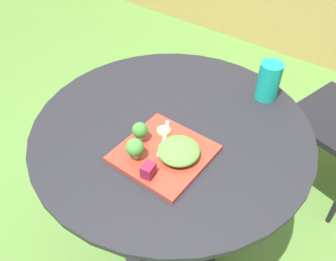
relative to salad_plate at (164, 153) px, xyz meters
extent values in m
plane|color=#4C7533|center=(-0.06, 0.12, -0.76)|extent=(12.00, 12.00, 0.00)
cylinder|color=black|center=(-0.06, 0.12, -0.02)|extent=(0.91, 0.91, 0.02)
cylinder|color=black|center=(-0.06, 0.12, -0.37)|extent=(0.06, 0.06, 0.70)
cylinder|color=black|center=(-0.06, 0.12, -0.74)|extent=(0.44, 0.44, 0.04)
cylinder|color=black|center=(0.23, 1.13, -0.54)|extent=(0.02, 0.02, 0.43)
cylinder|color=black|center=(0.14, 0.78, -0.54)|extent=(0.02, 0.02, 0.43)
cube|color=#AD3323|center=(0.00, 0.00, 0.00)|extent=(0.25, 0.25, 0.01)
cylinder|color=#149989|center=(0.11, 0.44, 0.06)|extent=(0.08, 0.08, 0.14)
cylinder|color=#118275|center=(0.11, 0.44, 0.04)|extent=(0.07, 0.07, 0.09)
cube|color=silver|center=(-0.04, 0.06, 0.01)|extent=(0.06, 0.10, 0.00)
cube|color=silver|center=(-0.01, 0.00, 0.01)|extent=(0.04, 0.05, 0.00)
ellipsoid|color=#519338|center=(0.04, 0.01, 0.03)|extent=(0.12, 0.12, 0.04)
cylinder|color=#99B770|center=(-0.05, -0.07, 0.02)|extent=(0.02, 0.02, 0.02)
sphere|color=#427F33|center=(-0.05, -0.07, 0.05)|extent=(0.05, 0.05, 0.05)
cylinder|color=#99B770|center=(-0.09, 0.00, 0.02)|extent=(0.02, 0.02, 0.02)
sphere|color=#38752D|center=(-0.09, 0.00, 0.05)|extent=(0.05, 0.05, 0.05)
cylinder|color=#8EB766|center=(-0.05, 0.07, 0.01)|extent=(0.04, 0.04, 0.01)
cube|color=maroon|center=(0.02, -0.10, 0.03)|extent=(0.04, 0.04, 0.04)
camera|label=1|loc=(0.44, -0.55, 0.75)|focal=37.10mm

